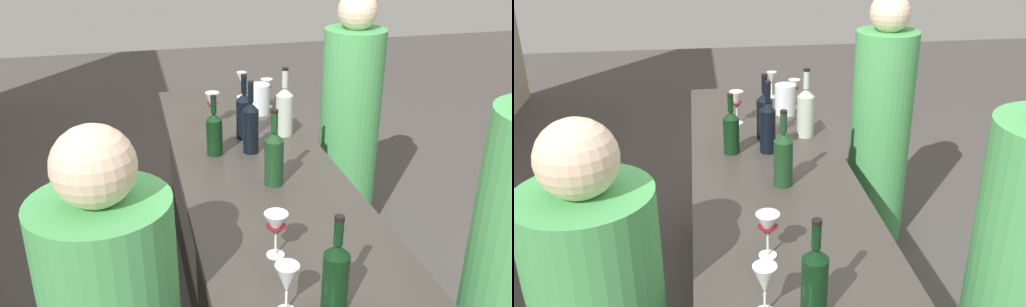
% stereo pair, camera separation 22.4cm
% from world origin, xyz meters
% --- Properties ---
extents(bar_counter, '(2.25, 0.68, 0.90)m').
position_xyz_m(bar_counter, '(0.00, 0.00, 0.46)').
color(bar_counter, '#2A2723').
rests_on(bar_counter, ground).
extents(wine_bottle_leftmost_dark_green, '(0.08, 0.08, 0.30)m').
position_xyz_m(wine_bottle_leftmost_dark_green, '(-0.98, 0.01, 1.02)').
color(wine_bottle_leftmost_dark_green, black).
rests_on(wine_bottle_leftmost_dark_green, bar_counter).
extents(wine_bottle_second_left_olive_green, '(0.08, 0.08, 0.32)m').
position_xyz_m(wine_bottle_second_left_olive_green, '(-0.20, -0.03, 1.02)').
color(wine_bottle_second_left_olive_green, '#193D1E').
rests_on(wine_bottle_second_left_olive_green, bar_counter).
extents(wine_bottle_center_near_black, '(0.07, 0.07, 0.34)m').
position_xyz_m(wine_bottle_center_near_black, '(0.13, -0.01, 1.03)').
color(wine_bottle_center_near_black, black).
rests_on(wine_bottle_center_near_black, bar_counter).
extents(wine_bottle_second_right_dark_green, '(0.07, 0.07, 0.28)m').
position_xyz_m(wine_bottle_second_right_dark_green, '(0.15, 0.16, 1.01)').
color(wine_bottle_second_right_dark_green, black).
rests_on(wine_bottle_second_right_dark_green, bar_counter).
extents(wine_bottle_rightmost_clear_pale, '(0.08, 0.08, 0.34)m').
position_xyz_m(wine_bottle_rightmost_clear_pale, '(0.30, -0.21, 1.03)').
color(wine_bottle_rightmost_clear_pale, '#B7C6B2').
rests_on(wine_bottle_rightmost_clear_pale, bar_counter).
extents(wine_bottle_far_right_near_black, '(0.08, 0.08, 0.32)m').
position_xyz_m(wine_bottle_far_right_near_black, '(0.31, -0.01, 1.02)').
color(wine_bottle_far_right_near_black, black).
rests_on(wine_bottle_far_right_near_black, bar_counter).
extents(wine_glass_near_left, '(0.07, 0.07, 0.16)m').
position_xyz_m(wine_glass_near_left, '(0.72, -0.23, 1.02)').
color(wine_glass_near_left, white).
rests_on(wine_glass_near_left, bar_counter).
extents(wine_glass_near_center, '(0.06, 0.06, 0.15)m').
position_xyz_m(wine_glass_near_center, '(0.93, -0.13, 1.01)').
color(wine_glass_near_center, white).
rests_on(wine_glass_near_center, bar_counter).
extents(wine_glass_near_right, '(0.08, 0.08, 0.16)m').
position_xyz_m(wine_glass_near_right, '(-0.69, 0.10, 1.01)').
color(wine_glass_near_right, white).
rests_on(wine_glass_near_right, bar_counter).
extents(wine_glass_far_left, '(0.07, 0.07, 0.17)m').
position_xyz_m(wine_glass_far_left, '(0.52, 0.11, 1.02)').
color(wine_glass_far_left, white).
rests_on(wine_glass_far_left, bar_counter).
extents(wine_glass_far_center, '(0.07, 0.07, 0.16)m').
position_xyz_m(wine_glass_far_center, '(-0.97, 0.14, 1.01)').
color(wine_glass_far_center, white).
rests_on(wine_glass_far_center, bar_counter).
extents(water_pitcher, '(0.11, 0.11, 0.16)m').
position_xyz_m(water_pitcher, '(0.63, -0.17, 0.98)').
color(water_pitcher, silver).
rests_on(water_pitcher, bar_counter).
extents(person_left_guest, '(0.45, 0.45, 1.52)m').
position_xyz_m(person_left_guest, '(0.78, -0.77, 0.70)').
color(person_left_guest, '#4CA559').
rests_on(person_left_guest, ground).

